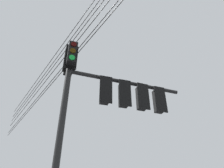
{
  "coord_description": "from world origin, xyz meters",
  "views": [
    {
      "loc": [
        5.06,
        3.75,
        2.16
      ],
      "look_at": [
        -1.07,
        2.1,
        6.23
      ],
      "focal_mm": 33.62,
      "sensor_mm": 36.0,
      "label": 1
    }
  ],
  "objects": [
    {
      "name": "overhead_wire_span",
      "position": [
        -0.7,
        0.18,
        7.67
      ],
      "size": [
        11.58,
        13.76,
        1.97
      ],
      "color": "black"
    },
    {
      "name": "signal_mast_assembly",
      "position": [
        -0.84,
        1.79,
        5.46
      ],
      "size": [
        2.96,
        3.99,
        7.49
      ],
      "color": "black",
      "rests_on": "ground"
    }
  ]
}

